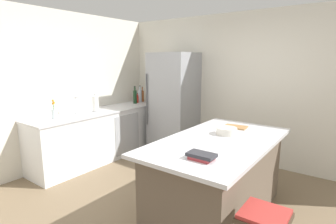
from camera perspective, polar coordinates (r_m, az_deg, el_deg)
The scene contains 16 objects.
ground_plane at distance 3.38m, azimuth -0.27°, elevation -21.07°, with size 7.20×7.20×0.00m, color #7A664C.
wall_rear at distance 4.87m, azimuth 15.78°, elevation 4.85°, with size 6.00×0.10×2.60m, color silver.
wall_left at distance 4.77m, azimuth -24.66°, elevation 4.13°, with size 0.10×6.00×2.60m, color silver.
counter_run_left at distance 5.06m, azimuth -13.97°, elevation -4.63°, with size 0.68×2.66×0.90m.
kitchen_island at distance 3.20m, azimuth 10.62°, elevation -13.64°, with size 1.07×1.97×0.92m.
refrigerator at distance 5.12m, azimuth 1.23°, elevation 1.78°, with size 0.79×0.75×1.93m.
sink_faucet at distance 4.69m, azimuth -19.12°, elevation 1.46°, with size 0.15×0.05×0.30m.
flower_vase at distance 4.44m, azimuth -23.26°, elevation -0.08°, with size 0.08×0.08×0.30m.
paper_towel_roll at distance 4.83m, azimuth -15.32°, elevation 1.67°, with size 0.14×0.14×0.31m.
vinegar_bottle at distance 5.80m, azimuth -5.48°, elevation 3.48°, with size 0.06×0.06×0.32m.
soda_bottle at distance 5.73m, azimuth -6.06°, elevation 3.53°, with size 0.08×0.08×0.35m.
hot_sauce_bottle at distance 5.67m, azimuth -6.56°, elevation 2.83°, with size 0.05×0.05×0.21m.
wine_bottle at distance 5.57m, azimuth -7.10°, elevation 3.34°, with size 0.07×0.07×0.36m.
cookbook_stack at distance 2.43m, azimuth 7.20°, elevation -9.37°, with size 0.26×0.15×0.06m.
mixing_bowl at distance 3.27m, azimuth 12.45°, elevation -3.99°, with size 0.25×0.25×0.08m.
cutting_board at distance 3.62m, azimuth 14.26°, elevation -3.11°, with size 0.31×0.23×0.02m.
Camera 1 is at (1.71, -2.29, 1.80)m, focal length 28.40 mm.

